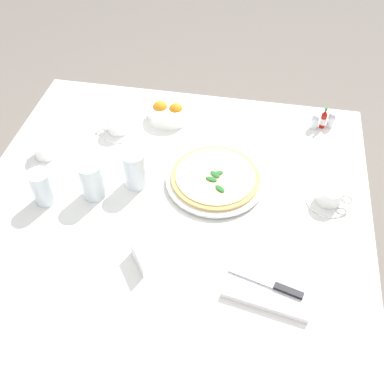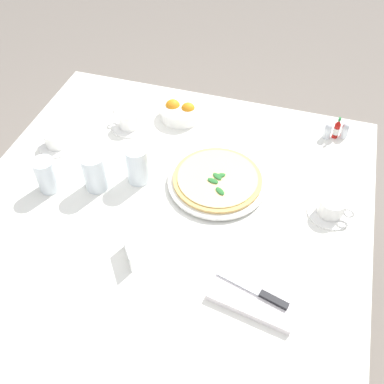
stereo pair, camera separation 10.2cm
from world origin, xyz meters
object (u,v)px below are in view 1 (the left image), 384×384
at_px(coffee_cup_right_edge, 118,125).
at_px(pepper_shaker, 331,120).
at_px(pizza_plate, 215,180).
at_px(water_glass_near_left, 43,189).
at_px(coffee_cup_far_right, 46,150).
at_px(salt_shaker, 315,122).
at_px(water_glass_center_back, 92,182).
at_px(citrus_bowl, 169,112).
at_px(pizza, 215,177).
at_px(hot_sauce_bottle, 323,119).
at_px(water_glass_back_corner, 135,171).
at_px(menu_card, 137,258).
at_px(coffee_cup_near_right, 330,196).
at_px(napkin_folded, 270,287).
at_px(dinner_knife, 269,283).

height_order(coffee_cup_right_edge, pepper_shaker, coffee_cup_right_edge).
xyz_separation_m(pizza_plate, water_glass_near_left, (0.49, 0.16, 0.04)).
height_order(coffee_cup_far_right, pepper_shaker, same).
relative_size(salt_shaker, pepper_shaker, 1.00).
relative_size(water_glass_center_back, pepper_shaker, 2.19).
distance_m(coffee_cup_far_right, water_glass_near_left, 0.20).
bearing_deg(coffee_cup_right_edge, citrus_bowl, -145.70).
bearing_deg(pizza, coffee_cup_far_right, -2.02).
bearing_deg(hot_sauce_bottle, water_glass_back_corner, 33.88).
relative_size(pizza_plate, menu_card, 4.11).
bearing_deg(pizza_plate, menu_card, 64.82).
distance_m(coffee_cup_near_right, menu_card, 0.60).
bearing_deg(water_glass_back_corner, coffee_cup_far_right, -11.98).
height_order(napkin_folded, menu_card, menu_card).
bearing_deg(napkin_folded, coffee_cup_right_edge, -34.31).
bearing_deg(pizza_plate, coffee_cup_far_right, -1.99).
height_order(pizza_plate, water_glass_near_left, water_glass_near_left).
height_order(citrus_bowl, menu_card, citrus_bowl).
bearing_deg(pizza_plate, water_glass_center_back, 18.17).
height_order(water_glass_near_left, water_glass_center_back, water_glass_center_back).
bearing_deg(citrus_bowl, dinner_knife, 122.04).
relative_size(dinner_knife, menu_card, 2.58).
distance_m(napkin_folded, hot_sauce_bottle, 0.70).
xyz_separation_m(pizza, coffee_cup_near_right, (-0.35, 0.02, 0.00)).
distance_m(coffee_cup_far_right, salt_shaker, 0.92).
distance_m(coffee_cup_far_right, menu_card, 0.54).
bearing_deg(coffee_cup_near_right, dinner_knife, 64.33).
height_order(coffee_cup_far_right, hot_sauce_bottle, hot_sauce_bottle).
bearing_deg(pizza, dinner_knife, 118.40).
height_order(pizza_plate, coffee_cup_near_right, coffee_cup_near_right).
height_order(pizza, water_glass_back_corner, water_glass_back_corner).
distance_m(coffee_cup_near_right, coffee_cup_far_right, 0.91).
height_order(water_glass_center_back, hot_sauce_bottle, water_glass_center_back).
bearing_deg(dinner_knife, coffee_cup_right_edge, -28.79).
xyz_separation_m(pizza_plate, napkin_folded, (-0.19, 0.35, -0.00)).
relative_size(pizza, pepper_shaker, 4.91).
relative_size(water_glass_center_back, dinner_knife, 0.64).
bearing_deg(citrus_bowl, menu_card, 94.73).
height_order(water_glass_back_corner, hot_sauce_bottle, water_glass_back_corner).
bearing_deg(coffee_cup_far_right, napkin_folded, 153.97).
relative_size(water_glass_near_left, salt_shaker, 2.00).
xyz_separation_m(coffee_cup_near_right, napkin_folded, (0.16, 0.33, -0.02)).
bearing_deg(pizza, napkin_folded, 118.70).
relative_size(pizza, water_glass_back_corner, 2.21).
xyz_separation_m(citrus_bowl, hot_sauce_bottle, (-0.54, -0.05, 0.01)).
height_order(coffee_cup_right_edge, water_glass_center_back, water_glass_center_back).
bearing_deg(pizza_plate, water_glass_back_corner, 11.49).
height_order(water_glass_near_left, citrus_bowl, water_glass_near_left).
relative_size(napkin_folded, pepper_shaker, 4.23).
xyz_separation_m(dinner_knife, hot_sauce_bottle, (-0.14, -0.69, 0.01)).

